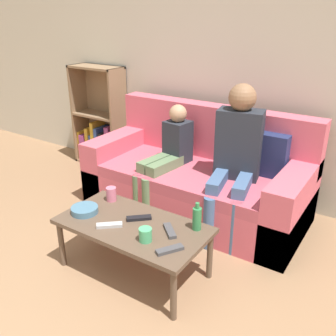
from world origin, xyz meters
TOP-DOWN VIEW (x-y plane):
  - wall_back at (0.00, 2.71)m, footprint 12.00×0.06m
  - couch at (-0.03, 2.16)m, footprint 1.94×0.87m
  - bookshelf at (-1.56, 2.55)m, footprint 0.62×0.28m
  - coffee_table at (0.03, 1.13)m, footprint 1.02×0.54m
  - person_adult at (0.35, 2.07)m, footprint 0.44×0.66m
  - person_child at (-0.27, 2.01)m, footprint 0.28×0.63m
  - cup_near at (-0.31, 1.31)m, footprint 0.08×0.08m
  - cup_far at (0.22, 1.02)m, footprint 0.08×0.08m
  - tv_remote_0 at (-0.08, 1.02)m, footprint 0.16×0.15m
  - tv_remote_1 at (0.03, 1.20)m, footprint 0.16×0.15m
  - tv_remote_2 at (0.29, 1.18)m, footprint 0.16×0.15m
  - tv_remote_3 at (0.41, 1.01)m, footprint 0.13×0.17m
  - snack_bowl at (-0.34, 1.06)m, footprint 0.19×0.19m
  - bottle at (0.42, 1.31)m, footprint 0.06×0.06m

SIDE VIEW (x-z plane):
  - couch at x=-0.03m, z-range -0.16..0.76m
  - coffee_table at x=0.03m, z-range 0.15..0.54m
  - tv_remote_0 at x=-0.08m, z-range 0.38..0.41m
  - tv_remote_1 at x=0.03m, z-range 0.38..0.41m
  - tv_remote_2 at x=0.29m, z-range 0.38..0.41m
  - tv_remote_3 at x=0.41m, z-range 0.38..0.41m
  - snack_bowl at x=-0.34m, z-range 0.38..0.43m
  - bookshelf at x=-1.56m, z-range -0.15..0.99m
  - cup_far at x=0.22m, z-range 0.38..0.47m
  - cup_near at x=-0.31m, z-range 0.38..0.49m
  - bottle at x=0.42m, z-range 0.37..0.56m
  - person_child at x=-0.27m, z-range 0.05..1.01m
  - person_adult at x=0.35m, z-range 0.09..1.29m
  - wall_back at x=0.00m, z-range 0.00..2.60m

